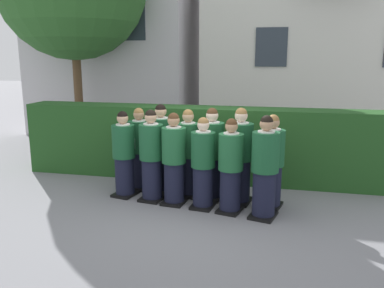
# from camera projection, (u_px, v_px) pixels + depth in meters

# --- Properties ---
(ground_plane) EXTENTS (60.00, 60.00, 0.00)m
(ground_plane) POSITION_uv_depth(u_px,v_px,m) (189.00, 205.00, 7.07)
(ground_plane) COLOR slate
(student_front_row_0) EXTENTS (0.46, 0.54, 1.60)m
(student_front_row_0) POSITION_uv_depth(u_px,v_px,m) (124.00, 156.00, 7.42)
(student_front_row_0) COLOR black
(student_front_row_0) RESTS_ON ground
(student_front_row_1) EXTENTS (0.45, 0.53, 1.65)m
(student_front_row_1) POSITION_uv_depth(u_px,v_px,m) (152.00, 158.00, 7.19)
(student_front_row_1) COLOR black
(student_front_row_1) RESTS_ON ground
(student_front_row_2) EXTENTS (0.43, 0.51, 1.62)m
(student_front_row_2) POSITION_uv_depth(u_px,v_px,m) (174.00, 161.00, 7.02)
(student_front_row_2) COLOR black
(student_front_row_2) RESTS_ON ground
(student_front_row_3) EXTENTS (0.42, 0.52, 1.58)m
(student_front_row_3) POSITION_uv_depth(u_px,v_px,m) (203.00, 165.00, 6.83)
(student_front_row_3) COLOR black
(student_front_row_3) RESTS_ON ground
(student_front_row_4) EXTENTS (0.46, 0.54, 1.59)m
(student_front_row_4) POSITION_uv_depth(u_px,v_px,m) (231.00, 168.00, 6.64)
(student_front_row_4) COLOR black
(student_front_row_4) RESTS_ON ground
(student_front_row_5) EXTENTS (0.49, 0.56, 1.67)m
(student_front_row_5) POSITION_uv_depth(u_px,v_px,m) (265.00, 170.00, 6.39)
(student_front_row_5) COLOR black
(student_front_row_5) RESTS_ON ground
(student_rear_row_0) EXTENTS (0.45, 0.54, 1.60)m
(student_rear_row_0) POSITION_uv_depth(u_px,v_px,m) (140.00, 151.00, 7.83)
(student_rear_row_0) COLOR black
(student_rear_row_0) RESTS_ON ground
(student_rear_row_1) EXTENTS (0.47, 0.57, 1.69)m
(student_rear_row_1) POSITION_uv_depth(u_px,v_px,m) (161.00, 150.00, 7.66)
(student_rear_row_1) COLOR black
(student_rear_row_1) RESTS_ON ground
(student_rear_row_2) EXTENTS (0.46, 0.53, 1.63)m
(student_rear_row_2) POSITION_uv_depth(u_px,v_px,m) (188.00, 155.00, 7.44)
(student_rear_row_2) COLOR black
(student_rear_row_2) RESTS_ON ground
(student_rear_row_3) EXTENTS (0.44, 0.55, 1.68)m
(student_rear_row_3) POSITION_uv_depth(u_px,v_px,m) (212.00, 156.00, 7.25)
(student_rear_row_3) COLOR black
(student_rear_row_3) RESTS_ON ground
(student_rear_row_4) EXTENTS (0.47, 0.57, 1.71)m
(student_rear_row_4) POSITION_uv_depth(u_px,v_px,m) (240.00, 158.00, 7.05)
(student_rear_row_4) COLOR black
(student_rear_row_4) RESTS_ON ground
(student_rear_row_5) EXTENTS (0.47, 0.54, 1.62)m
(student_rear_row_5) POSITION_uv_depth(u_px,v_px,m) (272.00, 164.00, 6.84)
(student_rear_row_5) COLOR black
(student_rear_row_5) RESTS_ON ground
(hedge) EXTENTS (7.87, 0.70, 1.53)m
(hedge) POSITION_uv_depth(u_px,v_px,m) (206.00, 144.00, 8.44)
(hedge) COLOR #214C1E
(hedge) RESTS_ON ground
(school_building_main) EXTENTS (5.56, 4.53, 7.30)m
(school_building_main) POSITION_uv_depth(u_px,v_px,m) (121.00, 21.00, 14.01)
(school_building_main) COLOR silver
(school_building_main) RESTS_ON ground
(school_building_annex) EXTENTS (8.16, 3.50, 6.82)m
(school_building_annex) POSITION_uv_depth(u_px,v_px,m) (330.00, 25.00, 12.60)
(school_building_annex) COLOR silver
(school_building_annex) RESTS_ON ground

